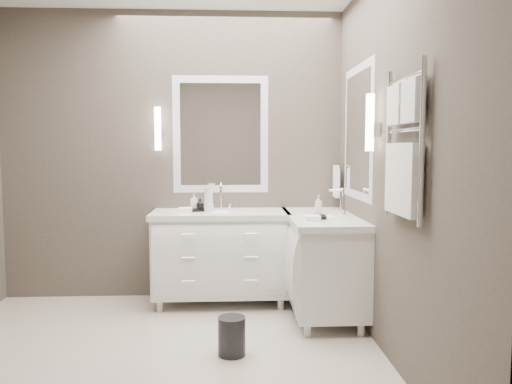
{
  "coord_description": "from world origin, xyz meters",
  "views": [
    {
      "loc": [
        0.55,
        -3.27,
        1.42
      ],
      "look_at": [
        0.75,
        0.7,
        1.07
      ],
      "focal_mm": 35.0,
      "sensor_mm": 36.0,
      "label": 1
    }
  ],
  "objects_px": {
    "vanity_back": "(221,251)",
    "waste_bin": "(232,336)",
    "vanity_right": "(322,258)",
    "towel_ladder": "(403,153)"
  },
  "relations": [
    {
      "from": "vanity_back",
      "to": "waste_bin",
      "type": "xyz_separation_m",
      "value": [
        0.1,
        -1.17,
        -0.35
      ]
    },
    {
      "from": "vanity_right",
      "to": "waste_bin",
      "type": "height_order",
      "value": "vanity_right"
    },
    {
      "from": "vanity_right",
      "to": "towel_ladder",
      "type": "bearing_deg",
      "value": -80.16
    },
    {
      "from": "vanity_back",
      "to": "vanity_right",
      "type": "xyz_separation_m",
      "value": [
        0.88,
        -0.33,
        0.0
      ]
    },
    {
      "from": "towel_ladder",
      "to": "waste_bin",
      "type": "xyz_separation_m",
      "value": [
        -1.0,
        0.46,
        -1.26
      ]
    },
    {
      "from": "towel_ladder",
      "to": "waste_bin",
      "type": "distance_m",
      "value": 1.67
    },
    {
      "from": "vanity_back",
      "to": "waste_bin",
      "type": "bearing_deg",
      "value": -85.28
    },
    {
      "from": "towel_ladder",
      "to": "vanity_back",
      "type": "bearing_deg",
      "value": 124.1
    },
    {
      "from": "vanity_back",
      "to": "vanity_right",
      "type": "bearing_deg",
      "value": -20.38
    },
    {
      "from": "vanity_right",
      "to": "waste_bin",
      "type": "relative_size",
      "value": 4.66
    }
  ]
}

